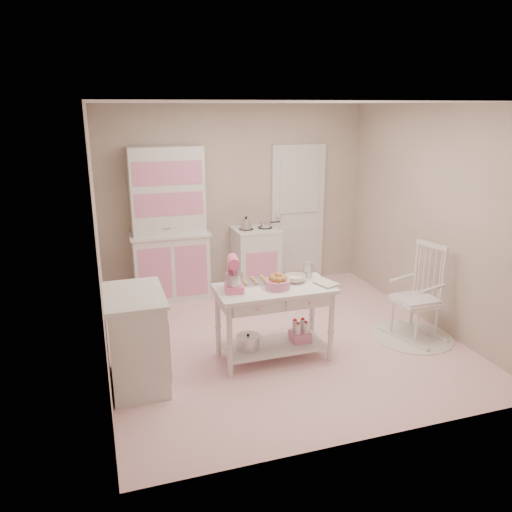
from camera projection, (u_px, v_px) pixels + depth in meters
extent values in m
plane|color=pink|center=(281.00, 339.00, 5.73)|extent=(3.80, 3.80, 0.00)
cube|color=white|center=(285.00, 102.00, 4.98)|extent=(3.80, 3.80, 0.04)
cube|color=beige|center=(235.00, 199.00, 7.08)|extent=(3.80, 0.04, 2.60)
cube|color=beige|center=(375.00, 288.00, 3.62)|extent=(3.80, 0.04, 2.60)
cube|color=beige|center=(98.00, 243.00, 4.80)|extent=(0.04, 3.80, 2.60)
cube|color=beige|center=(433.00, 217.00, 5.91)|extent=(0.04, 3.80, 2.60)
cube|color=silver|center=(298.00, 214.00, 7.42)|extent=(0.82, 0.05, 2.04)
cube|color=silver|center=(169.00, 225.00, 6.65)|extent=(1.06, 0.50, 2.08)
cube|color=silver|center=(256.00, 260.00, 7.12)|extent=(0.62, 0.57, 0.92)
cube|color=silver|center=(137.00, 339.00, 4.70)|extent=(0.54, 0.84, 0.92)
cylinder|color=white|center=(412.00, 336.00, 5.78)|extent=(0.92, 0.92, 0.01)
cube|color=silver|center=(417.00, 292.00, 5.62)|extent=(0.68, 0.83, 1.10)
cube|color=silver|center=(274.00, 323.00, 5.19)|extent=(1.20, 0.60, 0.80)
cube|color=pink|center=(234.00, 275.00, 4.92)|extent=(0.24, 0.31, 0.34)
cube|color=silver|center=(255.00, 282.00, 5.19)|extent=(0.34, 0.24, 0.02)
cylinder|color=pink|center=(278.00, 284.00, 5.02)|extent=(0.25, 0.25, 0.09)
imported|color=silver|center=(295.00, 279.00, 5.21)|extent=(0.23, 0.23, 0.07)
cylinder|color=silver|center=(308.00, 270.00, 5.32)|extent=(0.10, 0.10, 0.17)
imported|color=silver|center=(320.00, 285.00, 5.09)|extent=(0.24, 0.28, 0.02)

